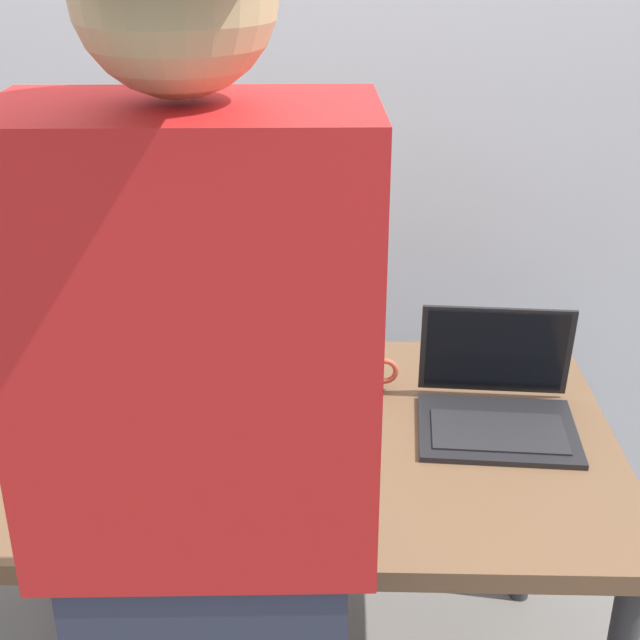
{
  "coord_description": "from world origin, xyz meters",
  "views": [
    {
      "loc": [
        0.1,
        -1.54,
        1.69
      ],
      "look_at": [
        0.07,
        0.0,
        0.99
      ],
      "focal_mm": 49.47,
      "sensor_mm": 36.0,
      "label": 1
    }
  ],
  "objects_px": {
    "beer_bottle_green": "(222,376)",
    "coffee_mug": "(365,373)",
    "person_figure": "(211,570)",
    "beer_bottle_brown": "(173,345)",
    "laptop": "(497,400)"
  },
  "relations": [
    {
      "from": "laptop",
      "to": "person_figure",
      "type": "height_order",
      "value": "person_figure"
    },
    {
      "from": "person_figure",
      "to": "beer_bottle_green",
      "type": "bearing_deg",
      "value": 96.11
    },
    {
      "from": "laptop",
      "to": "beer_bottle_brown",
      "type": "bearing_deg",
      "value": 169.66
    },
    {
      "from": "beer_bottle_brown",
      "to": "person_figure",
      "type": "xyz_separation_m",
      "value": [
        0.19,
        -0.79,
        0.05
      ]
    },
    {
      "from": "laptop",
      "to": "person_figure",
      "type": "xyz_separation_m",
      "value": [
        -0.5,
        -0.66,
        0.11
      ]
    },
    {
      "from": "person_figure",
      "to": "laptop",
      "type": "bearing_deg",
      "value": 53.2
    },
    {
      "from": "beer_bottle_green",
      "to": "person_figure",
      "type": "relative_size",
      "value": 0.17
    },
    {
      "from": "person_figure",
      "to": "coffee_mug",
      "type": "xyz_separation_m",
      "value": [
        0.23,
        0.78,
        -0.11
      ]
    },
    {
      "from": "coffee_mug",
      "to": "beer_bottle_brown",
      "type": "bearing_deg",
      "value": 179.05
    },
    {
      "from": "person_figure",
      "to": "coffee_mug",
      "type": "relative_size",
      "value": 14.93
    },
    {
      "from": "beer_bottle_green",
      "to": "coffee_mug",
      "type": "relative_size",
      "value": 2.61
    },
    {
      "from": "beer_bottle_brown",
      "to": "person_figure",
      "type": "height_order",
      "value": "person_figure"
    },
    {
      "from": "beer_bottle_brown",
      "to": "person_figure",
      "type": "distance_m",
      "value": 0.81
    },
    {
      "from": "beer_bottle_brown",
      "to": "coffee_mug",
      "type": "distance_m",
      "value": 0.43
    },
    {
      "from": "beer_bottle_green",
      "to": "beer_bottle_brown",
      "type": "bearing_deg",
      "value": 126.34
    }
  ]
}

